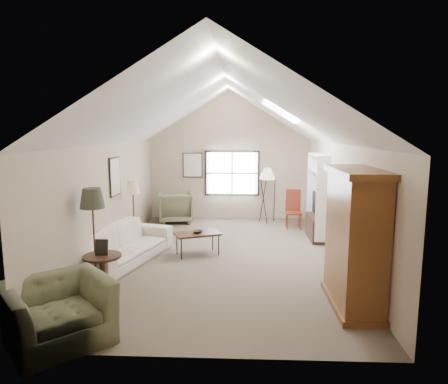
{
  "coord_description": "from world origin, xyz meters",
  "views": [
    {
      "loc": [
        0.39,
        -8.55,
        2.79
      ],
      "look_at": [
        0.0,
        0.4,
        1.4
      ],
      "focal_mm": 32.0,
      "sensor_mm": 36.0,
      "label": 1
    }
  ],
  "objects_px": {
    "armchair_far": "(176,207)",
    "side_chair": "(294,210)",
    "armoire": "(355,239)",
    "side_table": "(103,273)",
    "coffee_table": "(198,244)",
    "sofa": "(124,244)",
    "armchair_near": "(58,312)"
  },
  "relations": [
    {
      "from": "armchair_near",
      "to": "coffee_table",
      "type": "bearing_deg",
      "value": 27.23
    },
    {
      "from": "coffee_table",
      "to": "side_chair",
      "type": "xyz_separation_m",
      "value": [
        2.47,
        2.55,
        0.3
      ]
    },
    {
      "from": "armoire",
      "to": "armchair_near",
      "type": "bearing_deg",
      "value": -162.78
    },
    {
      "from": "armoire",
      "to": "sofa",
      "type": "height_order",
      "value": "armoire"
    },
    {
      "from": "armchair_far",
      "to": "side_table",
      "type": "xyz_separation_m",
      "value": [
        -0.39,
        -5.37,
        -0.14
      ]
    },
    {
      "from": "coffee_table",
      "to": "side_chair",
      "type": "height_order",
      "value": "side_chair"
    },
    {
      "from": "armoire",
      "to": "side_chair",
      "type": "bearing_deg",
      "value": 93.27
    },
    {
      "from": "armoire",
      "to": "coffee_table",
      "type": "relative_size",
      "value": 2.21
    },
    {
      "from": "sofa",
      "to": "side_chair",
      "type": "height_order",
      "value": "side_chair"
    },
    {
      "from": "armoire",
      "to": "side_chair",
      "type": "xyz_separation_m",
      "value": [
        -0.29,
        5.07,
        -0.55
      ]
    },
    {
      "from": "armchair_near",
      "to": "coffee_table",
      "type": "xyz_separation_m",
      "value": [
        1.43,
        3.82,
        -0.16
      ]
    },
    {
      "from": "armoire",
      "to": "sofa",
      "type": "xyz_separation_m",
      "value": [
        -4.28,
        1.98,
        -0.72
      ]
    },
    {
      "from": "armchair_far",
      "to": "side_chair",
      "type": "xyz_separation_m",
      "value": [
        3.5,
        -0.67,
        0.09
      ]
    },
    {
      "from": "sofa",
      "to": "armchair_near",
      "type": "relative_size",
      "value": 2.05
    },
    {
      "from": "armchair_far",
      "to": "side_chair",
      "type": "bearing_deg",
      "value": 158.92
    },
    {
      "from": "side_table",
      "to": "side_chair",
      "type": "height_order",
      "value": "side_chair"
    },
    {
      "from": "armchair_near",
      "to": "armchair_far",
      "type": "distance_m",
      "value": 7.05
    },
    {
      "from": "armoire",
      "to": "side_table",
      "type": "height_order",
      "value": "armoire"
    },
    {
      "from": "armchair_near",
      "to": "side_table",
      "type": "distance_m",
      "value": 1.68
    },
    {
      "from": "armchair_near",
      "to": "side_table",
      "type": "xyz_separation_m",
      "value": [
        0.01,
        1.68,
        -0.09
      ]
    },
    {
      "from": "armchair_near",
      "to": "side_chair",
      "type": "distance_m",
      "value": 7.48
    },
    {
      "from": "sofa",
      "to": "side_table",
      "type": "xyz_separation_m",
      "value": [
        0.1,
        -1.6,
        -0.05
      ]
    },
    {
      "from": "armoire",
      "to": "armchair_near",
      "type": "distance_m",
      "value": 4.44
    },
    {
      "from": "armoire",
      "to": "side_chair",
      "type": "relative_size",
      "value": 1.98
    },
    {
      "from": "armchair_near",
      "to": "armchair_far",
      "type": "bearing_deg",
      "value": 44.44
    },
    {
      "from": "armchair_far",
      "to": "coffee_table",
      "type": "distance_m",
      "value": 3.39
    },
    {
      "from": "side_chair",
      "to": "sofa",
      "type": "bearing_deg",
      "value": -141.13
    },
    {
      "from": "armchair_near",
      "to": "armchair_far",
      "type": "relative_size",
      "value": 1.26
    },
    {
      "from": "sofa",
      "to": "armchair_near",
      "type": "xyz_separation_m",
      "value": [
        0.09,
        -3.28,
        0.03
      ]
    },
    {
      "from": "armchair_far",
      "to": "side_chair",
      "type": "height_order",
      "value": "side_chair"
    },
    {
      "from": "armoire",
      "to": "side_table",
      "type": "distance_m",
      "value": 4.27
    },
    {
      "from": "armchair_near",
      "to": "armoire",
      "type": "bearing_deg",
      "value": -25.03
    }
  ]
}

